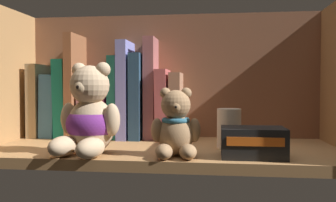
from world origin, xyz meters
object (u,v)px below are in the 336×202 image
Objects in this scene: book_0 at (41,101)px; book_11 at (177,106)px; book_5 at (105,106)px; small_product_box at (253,142)px; book_9 at (152,88)px; book_1 at (55,106)px; teddy_bear_smaller at (176,127)px; book_3 at (79,87)px; book_7 at (127,90)px; book_8 at (139,96)px; book_6 at (117,97)px; book_4 at (91,104)px; pillar_candle at (229,128)px; book_10 at (164,104)px; teddy_bear_larger at (89,118)px; book_2 at (68,99)px.

book_0 is 1.14× the size of book_11.
book_5 is 40.92cm from small_product_box.
book_9 is (11.64, 0.00, 4.30)cm from book_5.
teddy_bear_smaller is (33.18, -23.66, -2.44)cm from book_1.
book_0 reaches higher than book_1.
book_1 is at bearing 180.00° from book_3.
book_9 is at bearing 0.00° from book_7.
book_7 reaches higher than book_8.
book_1 is 16.22cm from book_6.
book_11 is at bearing 0.00° from book_6.
book_11 is (17.78, 0.00, 0.11)cm from book_5.
book_7 is at bearing 180.00° from book_11.
book_1 is at bearing 180.00° from book_4.
pillar_candle is at bearing -25.27° from book_6.
book_8 is 0.84× the size of book_9.
book_3 is 1.59× the size of book_11.
pillar_candle is at bearing -27.68° from book_7.
book_9 reaches higher than book_0.
book_8 is at bearing 115.82° from teddy_bear_smaller.
book_9 is 3.02× the size of pillar_candle.
book_11 is at bearing 95.52° from teddy_bear_smaller.
book_5 is 0.77× the size of book_8.
book_0 is 16.70cm from book_5.
book_8 is 1.23× the size of book_10.
pillar_candle is (25.85, 10.29, -2.67)cm from teddy_bear_larger.
book_10 is 0.97× the size of teddy_bear_larger.
teddy_bear_larger is at bearing -65.18° from book_3.
book_5 is 6.83cm from book_7.
small_product_box is at bearing 0.43° from teddy_bear_larger.
book_5 is at bearing 130.31° from teddy_bear_smaller.
book_4 is 0.95× the size of teddy_bear_larger.
book_5 is 17.78cm from book_11.
book_6 is at bearing 143.47° from small_product_box.
book_1 is 0.64× the size of book_9.
book_10 is at bearing 0.00° from book_5.
book_4 is (3.08, 0.00, -4.42)cm from book_3.
teddy_bear_smaller is at bearing -58.62° from book_7.
book_0 is at bearing 180.00° from book_3.
book_10 is 30.12cm from small_product_box.
book_1 is at bearing 180.00° from book_2.
book_2 is 6.08cm from book_4.
pillar_candle is (9.72, 10.99, -1.25)cm from teddy_bear_smaller.
book_10 is at bearing 0.00° from book_3.
book_2 is at bearing 152.22° from small_product_box.
book_7 reaches higher than book_0.
book_6 is 1.61× the size of teddy_bear_smaller.
pillar_candle is (36.47, -12.67, -8.48)cm from book_3.
book_3 is 1.61× the size of book_5.
teddy_bear_smaller is at bearing -54.13° from book_6.
book_6 reaches higher than teddy_bear_larger.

